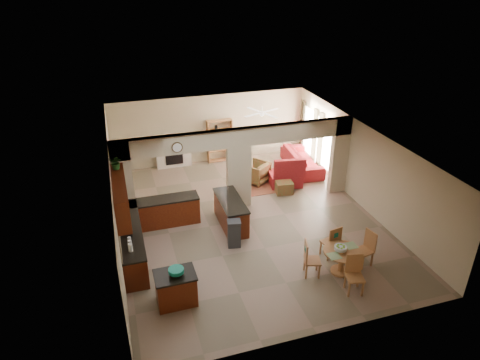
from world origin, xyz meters
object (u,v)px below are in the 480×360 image
object	(u,v)px
dining_table	(342,258)
sofa	(302,160)
kitchen_island	(176,288)
armchair	(256,172)

from	to	relation	value
dining_table	sofa	world-z (taller)	sofa
sofa	dining_table	bearing A→B (deg)	169.12
sofa	kitchen_island	bearing A→B (deg)	139.69
armchair	kitchen_island	bearing A→B (deg)	18.26
sofa	armchair	xyz separation A→B (m)	(-2.15, -0.57, 0.02)
kitchen_island	armchair	bearing A→B (deg)	53.87
armchair	sofa	bearing A→B (deg)	158.48
kitchen_island	sofa	world-z (taller)	kitchen_island
kitchen_island	dining_table	distance (m)	4.40
armchair	dining_table	bearing A→B (deg)	57.74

